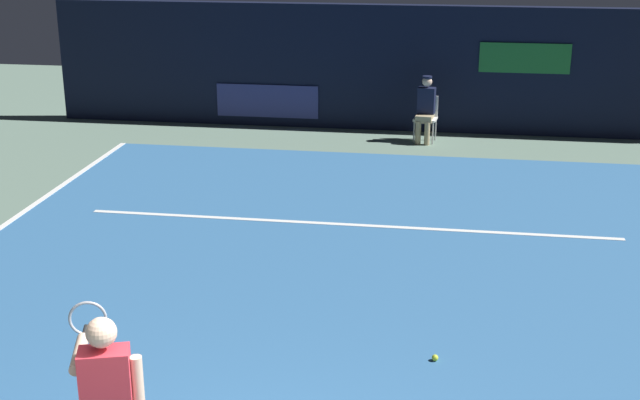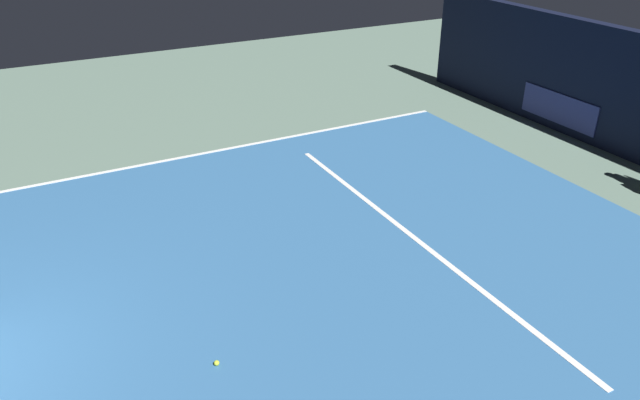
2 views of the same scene
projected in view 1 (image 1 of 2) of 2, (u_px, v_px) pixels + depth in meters
ground_plane at (326, 284)px, 10.82m from camera, size 29.12×29.12×0.00m
court_surface at (326, 284)px, 10.82m from camera, size 10.11×12.26×0.01m
line_service at (348, 225)px, 12.83m from camera, size 7.89×0.10×0.01m
back_wall at (384, 68)px, 18.10m from camera, size 14.15×0.33×2.60m
line_judge_on_chair at (426, 108)px, 17.25m from camera, size 0.49×0.57×1.32m
tennis_ball at (435, 358)px, 8.96m from camera, size 0.07×0.07×0.07m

